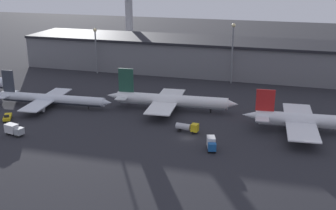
# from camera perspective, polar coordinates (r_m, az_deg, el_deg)

# --- Properties ---
(ground) EXTENTS (600.00, 600.00, 0.00)m
(ground) POSITION_cam_1_polar(r_m,az_deg,el_deg) (130.38, 2.63, -4.53)
(ground) COLOR #26262B
(terminal_building) EXTENTS (205.77, 30.04, 16.44)m
(terminal_building) POSITION_cam_1_polar(r_m,az_deg,el_deg) (207.48, 8.23, 6.41)
(terminal_building) COLOR slate
(terminal_building) RESTS_ON ground
(airplane_1) EXTENTS (48.21, 29.72, 13.19)m
(airplane_1) POSITION_cam_1_polar(r_m,az_deg,el_deg) (164.26, -15.65, 0.80)
(airplane_1) COLOR silver
(airplane_1) RESTS_ON ground
(airplane_2) EXTENTS (49.37, 31.83, 14.85)m
(airplane_2) POSITION_cam_1_polar(r_m,az_deg,el_deg) (154.10, 0.30, 0.61)
(airplane_2) COLOR white
(airplane_2) RESTS_ON ground
(airplane_3) EXTENTS (39.13, 35.32, 13.27)m
(airplane_3) POSITION_cam_1_polar(r_m,az_deg,el_deg) (140.88, 17.89, -2.01)
(airplane_3) COLOR silver
(airplane_3) RESTS_ON ground
(service_vehicle_1) EXTENTS (6.76, 3.97, 3.47)m
(service_vehicle_1) POSITION_cam_1_polar(r_m,az_deg,el_deg) (140.53, -20.17, -3.11)
(service_vehicle_1) COLOR #9EA3A8
(service_vehicle_1) RESTS_ON ground
(service_vehicle_2) EXTENTS (5.20, 6.69, 2.44)m
(service_vehicle_2) POSITION_cam_1_polar(r_m,az_deg,el_deg) (154.77, -20.92, -1.55)
(service_vehicle_2) COLOR gold
(service_vehicle_2) RESTS_ON ground
(service_vehicle_4) EXTENTS (7.53, 2.99, 3.14)m
(service_vehicle_4) POSITION_cam_1_polar(r_m,az_deg,el_deg) (134.41, 2.66, -3.01)
(service_vehicle_4) COLOR gold
(service_vehicle_4) RESTS_ON ground
(service_vehicle_5) EXTENTS (3.74, 5.98, 3.69)m
(service_vehicle_5) POSITION_cam_1_polar(r_m,az_deg,el_deg) (122.28, 5.89, -5.19)
(service_vehicle_5) COLOR #195199
(service_vehicle_5) RESTS_ON ground
(lamp_post_0) EXTENTS (1.80, 1.80, 22.14)m
(lamp_post_0) POSITION_cam_1_polar(r_m,az_deg,el_deg) (208.63, -9.77, 8.09)
(lamp_post_0) COLOR slate
(lamp_post_0) RESTS_ON ground
(lamp_post_1) EXTENTS (1.80, 1.80, 26.94)m
(lamp_post_1) POSITION_cam_1_polar(r_m,az_deg,el_deg) (189.19, 8.74, 7.92)
(lamp_post_1) COLOR slate
(lamp_post_1) RESTS_ON ground
(control_tower) EXTENTS (9.00, 9.00, 46.92)m
(control_tower) POSITION_cam_1_polar(r_m,az_deg,el_deg) (258.16, -5.34, 13.08)
(control_tower) COLOR #99999E
(control_tower) RESTS_ON ground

